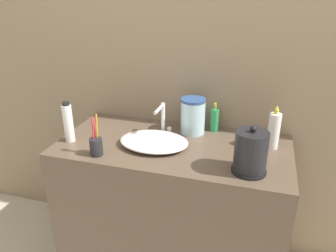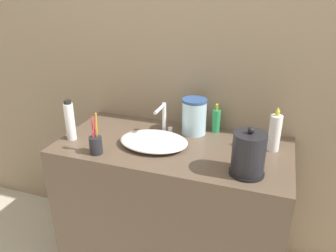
# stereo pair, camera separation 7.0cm
# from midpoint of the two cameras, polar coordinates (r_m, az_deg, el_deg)

# --- Properties ---
(wall_back) EXTENTS (6.00, 0.04, 2.60)m
(wall_back) POSITION_cam_midpoint_polar(r_m,az_deg,el_deg) (1.83, 2.57, 15.19)
(wall_back) COLOR gray
(wall_back) RESTS_ON ground_plane
(vanity_counter) EXTENTS (1.19, 0.58, 0.80)m
(vanity_counter) POSITION_cam_midpoint_polar(r_m,az_deg,el_deg) (1.90, -0.29, -14.11)
(vanity_counter) COLOR brown
(vanity_counter) RESTS_ON ground_plane
(sink_basin) EXTENTS (0.35, 0.26, 0.05)m
(sink_basin) POSITION_cam_midpoint_polar(r_m,az_deg,el_deg) (1.67, -3.68, -2.69)
(sink_basin) COLOR white
(sink_basin) RESTS_ON vanity_counter
(faucet) EXTENTS (0.06, 0.15, 0.18)m
(faucet) POSITION_cam_midpoint_polar(r_m,az_deg,el_deg) (1.75, -2.03, 1.45)
(faucet) COLOR silver
(faucet) RESTS_ON vanity_counter
(electric_kettle) EXTENTS (0.15, 0.15, 0.22)m
(electric_kettle) POSITION_cam_midpoint_polar(r_m,az_deg,el_deg) (1.45, 12.83, -4.70)
(electric_kettle) COLOR black
(electric_kettle) RESTS_ON vanity_counter
(toothbrush_cup) EXTENTS (0.06, 0.06, 0.21)m
(toothbrush_cup) POSITION_cam_midpoint_polar(r_m,az_deg,el_deg) (1.61, -13.63, -3.39)
(toothbrush_cup) COLOR #232328
(toothbrush_cup) RESTS_ON vanity_counter
(lotion_bottle) EXTENTS (0.05, 0.05, 0.16)m
(lotion_bottle) POSITION_cam_midpoint_polar(r_m,az_deg,el_deg) (1.83, 7.05, 1.12)
(lotion_bottle) COLOR #2D9956
(lotion_bottle) RESTS_ON vanity_counter
(shampoo_bottle) EXTENTS (0.05, 0.05, 0.22)m
(shampoo_bottle) POSITION_cam_midpoint_polar(r_m,az_deg,el_deg) (1.77, -18.08, 0.57)
(shampoo_bottle) COLOR white
(shampoo_bottle) RESTS_ON vanity_counter
(mouthwash_bottle) EXTENTS (0.06, 0.06, 0.23)m
(mouthwash_bottle) POSITION_cam_midpoint_polar(r_m,az_deg,el_deg) (1.69, 16.82, -0.74)
(mouthwash_bottle) COLOR white
(mouthwash_bottle) RESTS_ON vanity_counter
(water_pitcher) EXTENTS (0.14, 0.14, 0.20)m
(water_pitcher) POSITION_cam_midpoint_polar(r_m,az_deg,el_deg) (1.79, 3.23, 1.76)
(water_pitcher) COLOR #B2DBEA
(water_pitcher) RESTS_ON vanity_counter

